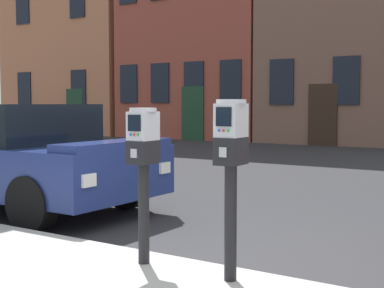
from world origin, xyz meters
name	(u,v)px	position (x,y,z in m)	size (l,w,h in m)	color
ground_plane	(202,287)	(0.00, 0.00, 0.00)	(160.00, 160.00, 0.00)	#28282B
parking_meter_near_kerb	(143,157)	(-0.49, -0.11, 1.00)	(0.23, 0.26, 1.25)	black
parking_meter_twin_adjacent	(231,156)	(0.31, -0.11, 1.05)	(0.23, 0.26, 1.32)	black
parked_car_dark_hatchback	(3,153)	(-4.08, 1.35, 0.75)	(4.43, 1.87, 1.42)	navy
townhouse_cream_stone	(92,16)	(-17.38, 17.34, 5.86)	(7.23, 5.79, 11.71)	#B7704C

